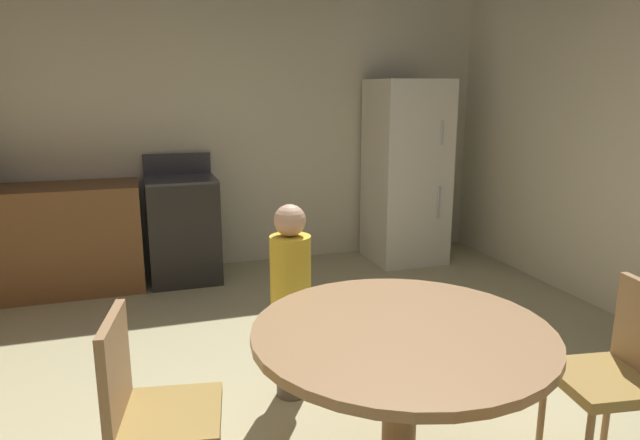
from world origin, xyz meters
TOP-DOWN VIEW (x-y plane):
  - wall_back at (0.00, 3.17)m, footprint 5.55×0.12m
  - kitchen_counter at (-1.62, 2.77)m, footprint 1.72×0.60m
  - oven_range at (-0.40, 2.78)m, footprint 0.60×0.60m
  - refrigerator at (1.74, 2.72)m, footprint 0.68×0.68m
  - dining_table at (0.19, -0.37)m, footprint 1.19×1.19m
  - chair_east at (1.17, -0.51)m, footprint 0.45×0.45m
  - chair_west at (-0.78, -0.20)m, footprint 0.46×0.46m
  - person_child at (-0.01, 0.56)m, footprint 0.26×0.26m

SIDE VIEW (x-z plane):
  - kitchen_counter at x=-1.62m, z-range 0.00..0.90m
  - oven_range at x=-0.40m, z-range -0.08..1.02m
  - chair_east at x=1.17m, z-range 0.07..0.94m
  - chair_west at x=-0.78m, z-range 0.07..0.94m
  - person_child at x=-0.01m, z-range 0.03..1.12m
  - dining_table at x=0.19m, z-range 0.22..0.98m
  - refrigerator at x=1.74m, z-range 0.00..1.76m
  - wall_back at x=0.00m, z-range 0.00..2.70m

